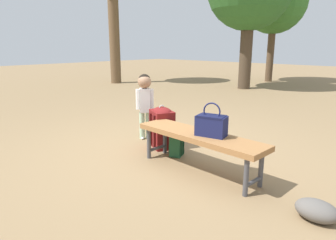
% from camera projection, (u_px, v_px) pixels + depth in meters
% --- Properties ---
extents(ground_plane, '(40.00, 40.00, 0.00)m').
position_uv_depth(ground_plane, '(162.00, 151.00, 4.13)').
color(ground_plane, '#8C704C').
rests_on(ground_plane, ground).
extents(park_bench, '(1.61, 0.46, 0.45)m').
position_uv_depth(park_bench, '(199.00, 138.00, 3.38)').
color(park_bench, '#9E6B3D').
rests_on(park_bench, ground).
extents(handbag, '(0.35, 0.25, 0.37)m').
position_uv_depth(handbag, '(211.00, 124.00, 3.24)').
color(handbag, '#191E4C').
rests_on(handbag, park_bench).
extents(child_standing, '(0.20, 0.22, 0.99)m').
position_uv_depth(child_standing, '(145.00, 96.00, 4.50)').
color(child_standing, '#B2D8B2').
rests_on(child_standing, ground).
extents(backpack_large, '(0.44, 0.40, 0.61)m').
position_uv_depth(backpack_large, '(162.00, 126.00, 4.21)').
color(backpack_large, maroon).
rests_on(backpack_large, ground).
extents(backpack_small, '(0.21, 0.23, 0.32)m').
position_uv_depth(backpack_small, '(177.00, 144.00, 3.91)').
color(backpack_small, '#1E4C2D').
rests_on(backpack_small, ground).
extents(tree_mid, '(2.40, 2.40, 4.21)m').
position_uv_depth(tree_mid, '(275.00, 2.00, 11.27)').
color(tree_mid, brown).
rests_on(tree_mid, ground).
extents(trail_rock, '(0.35, 0.25, 0.17)m').
position_uv_depth(trail_rock, '(317.00, 210.00, 2.47)').
color(trail_rock, '#605B56').
rests_on(trail_rock, ground).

